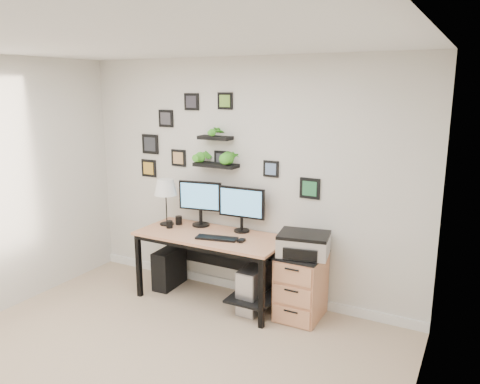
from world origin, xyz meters
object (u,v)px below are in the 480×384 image
Objects in this scene: printer at (304,244)px; mug at (169,224)px; monitor_left at (200,200)px; file_cabinet at (301,286)px; pc_tower_black at (169,268)px; table_lamp at (166,188)px; desk at (215,245)px; monitor_right at (242,206)px; pc_tower_grey at (255,288)px.

mug is at bearing -176.48° from printer.
file_cabinet is (1.26, -0.12, -0.71)m from monitor_left.
printer is at bearing -2.77° from pc_tower_black.
desk is at bearing -3.56° from table_lamp.
file_cabinet is 0.45m from printer.
file_cabinet is (0.75, -0.14, -0.71)m from monitor_right.
printer reaches higher than pc_tower_grey.
pc_tower_black is 1.14m from pc_tower_grey.
mug is 0.12× the size of file_cabinet.
table_lamp reaches higher than monitor_left.
desk is 3.34× the size of pc_tower_grey.
file_cabinet is at bearing 0.58° from table_lamp.
desk is 1.01m from file_cabinet.
desk is at bearing -176.55° from file_cabinet.
desk is 0.86m from table_lamp.
desk is at bearing -30.84° from monitor_left.
monitor_left reaches higher than monitor_right.
monitor_left reaches higher than printer.
monitor_left is at bearing 174.61° from file_cabinet.
monitor_right is 0.79× the size of file_cabinet.
pc_tower_grey is at bearing -38.80° from monitor_right.
table_lamp is at bearing -179.93° from printer.
printer is at bearing 6.99° from pc_tower_grey.
table_lamp reaches higher than printer.
table_lamp is at bearing -169.59° from pc_tower_black.
pc_tower_black is at bearing 176.17° from desk.
printer is at bearing -11.49° from monitor_right.
monitor_left is 0.97× the size of table_lamp.
desk is at bearing 5.24° from mug.
monitor_right is (0.51, 0.02, -0.01)m from monitor_left.
pc_tower_black is at bearing -159.70° from monitor_left.
file_cabinet is at bearing 8.99° from pc_tower_grey.
mug is at bearing -41.49° from table_lamp.
mug is at bearing -139.25° from monitor_left.
mug reaches higher than pc_tower_grey.
mug is (-0.27, -0.23, -0.26)m from monitor_left.
mug is at bearing -161.99° from monitor_right.
monitor_left is (-0.30, 0.18, 0.42)m from desk.
mug is at bearing -174.76° from desk.
monitor_left is at bearing 149.16° from desk.
printer is at bearing -5.95° from monitor_left.
monitor_left is 0.76× the size of file_cabinet.
printer is at bearing -34.97° from file_cabinet.
file_cabinet is at bearing 4.11° from mug.
mug is 0.15× the size of printer.
desk is 0.77m from pc_tower_black.
monitor_left is 0.91m from pc_tower_black.
pc_tower_grey is at bearing -5.85° from pc_tower_black.
monitor_right is at bearing 7.45° from pc_tower_black.
table_lamp reaches higher than monitor_right.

